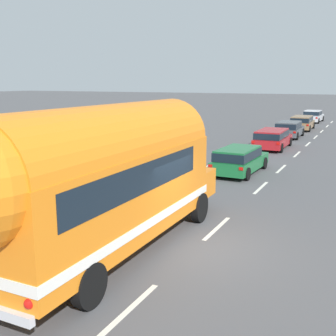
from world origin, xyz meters
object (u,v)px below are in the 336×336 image
at_px(car_lead, 239,159).
at_px(car_fifth, 313,116).
at_px(car_second, 272,138).
at_px(car_third, 289,128).
at_px(car_fourth, 302,122).
at_px(painted_bus, 100,176).

distance_m(car_lead, car_fifth, 30.88).
bearing_deg(car_lead, car_fifth, 90.52).
distance_m(car_second, car_fifth, 21.93).
relative_size(car_third, car_fourth, 0.92).
height_order(car_second, car_fourth, same).
height_order(car_third, car_fourth, same).
bearing_deg(car_second, car_fifth, 90.15).
bearing_deg(car_second, car_fourth, 89.69).
height_order(painted_bus, car_second, painted_bus).
distance_m(car_second, car_third, 6.69).
relative_size(car_second, car_fourth, 1.01).
xyz_separation_m(car_third, car_fourth, (0.11, 6.34, 0.01)).
distance_m(car_lead, car_fourth, 21.98).
bearing_deg(car_fifth, car_lead, -89.48).
xyz_separation_m(car_second, car_fourth, (0.07, 13.03, -0.01)).
bearing_deg(car_fourth, painted_bus, -90.08).
height_order(painted_bus, car_fourth, painted_bus).
bearing_deg(car_fourth, car_lead, -89.60).
height_order(car_third, car_fifth, same).
xyz_separation_m(car_lead, car_fifth, (-0.28, 30.88, -0.04)).
height_order(car_second, car_third, same).
height_order(car_second, car_fifth, same).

